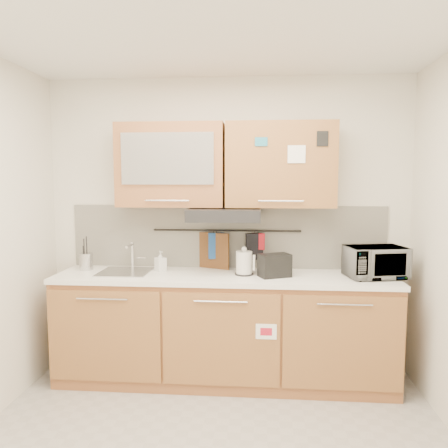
# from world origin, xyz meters

# --- Properties ---
(ceiling) EXTENTS (3.20, 3.20, 0.00)m
(ceiling) POSITION_xyz_m (0.00, 0.00, 2.60)
(ceiling) COLOR white
(ceiling) RESTS_ON wall_back
(wall_back) EXTENTS (3.20, 0.00, 3.20)m
(wall_back) POSITION_xyz_m (0.00, 1.50, 1.30)
(wall_back) COLOR silver
(wall_back) RESTS_ON ground
(base_cabinet) EXTENTS (2.80, 0.64, 0.88)m
(base_cabinet) POSITION_xyz_m (0.00, 1.19, 0.41)
(base_cabinet) COLOR #9F5F38
(base_cabinet) RESTS_ON floor
(countertop) EXTENTS (2.82, 0.62, 0.04)m
(countertop) POSITION_xyz_m (0.00, 1.19, 0.90)
(countertop) COLOR white
(countertop) RESTS_ON base_cabinet
(backsplash) EXTENTS (2.80, 0.02, 0.56)m
(backsplash) POSITION_xyz_m (0.00, 1.49, 1.20)
(backsplash) COLOR silver
(backsplash) RESTS_ON countertop
(upper_cabinets) EXTENTS (1.82, 0.37, 0.70)m
(upper_cabinets) POSITION_xyz_m (-0.00, 1.32, 1.83)
(upper_cabinets) COLOR #9F5F38
(upper_cabinets) RESTS_ON wall_back
(range_hood) EXTENTS (0.60, 0.46, 0.10)m
(range_hood) POSITION_xyz_m (0.00, 1.25, 1.42)
(range_hood) COLOR black
(range_hood) RESTS_ON upper_cabinets
(sink) EXTENTS (0.42, 0.40, 0.26)m
(sink) POSITION_xyz_m (-0.85, 1.21, 0.92)
(sink) COLOR silver
(sink) RESTS_ON countertop
(utensil_rail) EXTENTS (1.30, 0.02, 0.02)m
(utensil_rail) POSITION_xyz_m (0.00, 1.45, 1.26)
(utensil_rail) COLOR black
(utensil_rail) RESTS_ON backsplash
(utensil_crock) EXTENTS (0.14, 0.14, 0.29)m
(utensil_crock) POSITION_xyz_m (-1.22, 1.28, 1.00)
(utensil_crock) COLOR #BABABF
(utensil_crock) RESTS_ON countertop
(kettle) EXTENTS (0.17, 0.16, 0.24)m
(kettle) POSITION_xyz_m (0.17, 1.20, 1.01)
(kettle) COLOR silver
(kettle) RESTS_ON countertop
(toaster) EXTENTS (0.29, 0.24, 0.19)m
(toaster) POSITION_xyz_m (0.42, 1.14, 1.02)
(toaster) COLOR black
(toaster) RESTS_ON countertop
(microwave) EXTENTS (0.51, 0.40, 0.25)m
(microwave) POSITION_xyz_m (1.23, 1.18, 1.05)
(microwave) COLOR #999999
(microwave) RESTS_ON countertop
(soap_bottle) EXTENTS (0.11, 0.11, 0.18)m
(soap_bottle) POSITION_xyz_m (-0.56, 1.28, 1.01)
(soap_bottle) COLOR #999999
(soap_bottle) RESTS_ON countertop
(cutting_board) EXTENTS (0.29, 0.13, 0.37)m
(cutting_board) POSITION_xyz_m (-0.11, 1.44, 1.05)
(cutting_board) COLOR brown
(cutting_board) RESTS_ON utensil_rail
(oven_mitt) EXTENTS (0.14, 0.08, 0.23)m
(oven_mitt) POSITION_xyz_m (-0.09, 1.44, 1.13)
(oven_mitt) COLOR #204B94
(oven_mitt) RESTS_ON utensil_rail
(dark_pouch) EXTENTS (0.16, 0.09, 0.23)m
(dark_pouch) POSITION_xyz_m (0.25, 1.44, 1.12)
(dark_pouch) COLOR black
(dark_pouch) RESTS_ON utensil_rail
(pot_holder) EXTENTS (0.12, 0.04, 0.14)m
(pot_holder) POSITION_xyz_m (0.28, 1.44, 1.17)
(pot_holder) COLOR red
(pot_holder) RESTS_ON utensil_rail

